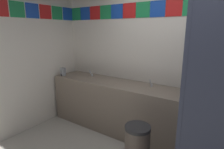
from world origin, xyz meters
The scene contains 7 objects.
wall_back centered at (0.00, 1.51, 1.35)m, with size 4.57×0.09×2.69m.
wall_side centered at (-2.32, 0.00, 1.35)m, with size 0.09×2.95×2.69m.
vanity_counter centered at (-0.97, 1.17, 0.45)m, with size 2.53×0.61×0.89m.
faucet_left centered at (-1.60, 1.26, 0.95)m, with size 0.04×0.10×0.14m.
faucet_right centered at (-0.34, 1.26, 0.95)m, with size 0.04×0.10×0.14m.
soap_dispenser centered at (-2.12, 0.99, 0.97)m, with size 0.09×0.09×0.16m.
stall_divider centered at (0.58, 0.52, 1.05)m, with size 0.92×1.40×2.10m.
Camera 1 is at (0.77, -1.47, 1.79)m, focal length 29.81 mm.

